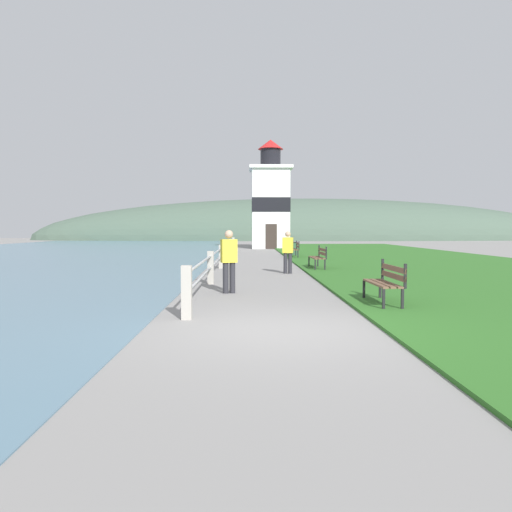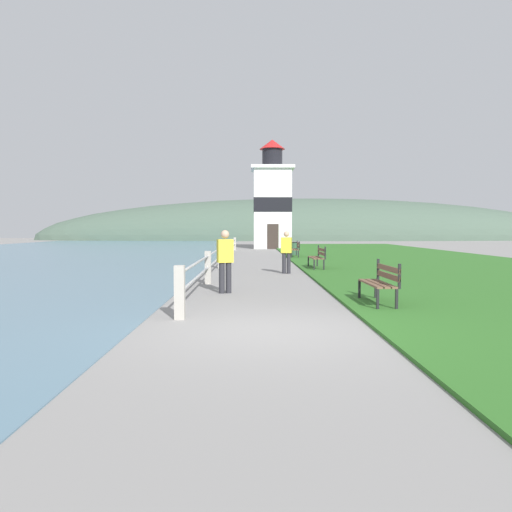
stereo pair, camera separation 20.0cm
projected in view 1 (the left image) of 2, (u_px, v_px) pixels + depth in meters
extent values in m
plane|color=gray|center=(278.00, 330.00, 7.93)|extent=(160.00, 160.00, 0.00)
cube|color=#2D6623|center=(407.00, 260.00, 25.47)|extent=(12.00, 52.34, 0.06)
cube|color=#A8A399|center=(187.00, 293.00, 8.87)|extent=(0.18, 0.18, 0.97)
cube|color=#A8A399|center=(211.00, 268.00, 14.60)|extent=(0.18, 0.18, 0.97)
cube|color=#A8A399|center=(221.00, 257.00, 20.32)|extent=(0.18, 0.18, 0.97)
cube|color=#A8A399|center=(227.00, 250.00, 26.04)|extent=(0.18, 0.18, 0.97)
cube|color=#A8A399|center=(231.00, 247.00, 31.76)|extent=(0.18, 0.18, 0.97)
cube|color=#A8A399|center=(233.00, 244.00, 37.49)|extent=(0.18, 0.18, 0.97)
cylinder|color=#B2B2B7|center=(224.00, 246.00, 23.16)|extent=(0.06, 28.66, 0.06)
cylinder|color=#B2B2B7|center=(224.00, 253.00, 23.18)|extent=(0.06, 28.66, 0.06)
cube|color=brown|center=(375.00, 283.00, 10.46)|extent=(0.14, 1.61, 0.04)
cube|color=brown|center=(382.00, 283.00, 10.47)|extent=(0.14, 1.61, 0.04)
cube|color=brown|center=(389.00, 283.00, 10.47)|extent=(0.14, 1.61, 0.04)
cube|color=brown|center=(393.00, 268.00, 10.46)|extent=(0.08, 1.61, 0.11)
cube|color=brown|center=(393.00, 276.00, 10.47)|extent=(0.08, 1.61, 0.11)
cube|color=black|center=(384.00, 300.00, 9.70)|extent=(0.05, 0.05, 0.45)
cube|color=black|center=(364.00, 290.00, 11.25)|extent=(0.05, 0.05, 0.45)
cube|color=black|center=(402.00, 300.00, 9.71)|extent=(0.05, 0.05, 0.45)
cube|color=black|center=(380.00, 290.00, 11.26)|extent=(0.05, 0.05, 0.45)
cube|color=black|center=(405.00, 276.00, 9.69)|extent=(0.05, 0.05, 0.49)
cube|color=black|center=(383.00, 270.00, 11.24)|extent=(0.05, 0.05, 0.49)
cube|color=brown|center=(313.00, 258.00, 19.83)|extent=(0.14, 1.80, 0.04)
cube|color=brown|center=(317.00, 258.00, 19.84)|extent=(0.14, 1.80, 0.04)
cube|color=brown|center=(320.00, 258.00, 19.84)|extent=(0.14, 1.80, 0.04)
cube|color=brown|center=(323.00, 250.00, 19.83)|extent=(0.08, 1.80, 0.11)
cube|color=brown|center=(322.00, 254.00, 19.84)|extent=(0.08, 1.80, 0.11)
cube|color=black|center=(315.00, 265.00, 18.97)|extent=(0.05, 0.05, 0.45)
cube|color=black|center=(309.00, 262.00, 20.72)|extent=(0.05, 0.05, 0.45)
cube|color=black|center=(325.00, 265.00, 18.98)|extent=(0.05, 0.05, 0.45)
cube|color=black|center=(318.00, 262.00, 20.73)|extent=(0.05, 0.05, 0.45)
cube|color=black|center=(326.00, 253.00, 18.96)|extent=(0.05, 0.05, 0.49)
cube|color=black|center=(319.00, 251.00, 20.71)|extent=(0.05, 0.05, 0.49)
cube|color=brown|center=(291.00, 249.00, 27.81)|extent=(0.16, 1.84, 0.04)
cube|color=brown|center=(293.00, 249.00, 27.81)|extent=(0.16, 1.84, 0.04)
cube|color=brown|center=(296.00, 249.00, 27.81)|extent=(0.16, 1.84, 0.04)
cube|color=brown|center=(298.00, 244.00, 27.79)|extent=(0.10, 1.84, 0.11)
cube|color=brown|center=(298.00, 246.00, 27.80)|extent=(0.10, 1.84, 0.11)
cube|color=black|center=(291.00, 255.00, 26.93)|extent=(0.05, 0.05, 0.45)
cube|color=black|center=(289.00, 253.00, 28.71)|extent=(0.05, 0.05, 0.45)
cube|color=black|center=(298.00, 255.00, 26.93)|extent=(0.05, 0.05, 0.45)
cube|color=black|center=(296.00, 253.00, 28.71)|extent=(0.05, 0.05, 0.45)
cube|color=black|center=(299.00, 246.00, 26.90)|extent=(0.05, 0.05, 0.49)
cube|color=black|center=(296.00, 245.00, 28.69)|extent=(0.05, 0.05, 0.49)
cube|color=white|center=(270.00, 209.00, 41.12)|extent=(3.02, 3.02, 6.44)
cube|color=black|center=(270.00, 205.00, 41.10)|extent=(3.06, 3.06, 1.16)
cube|color=white|center=(270.00, 168.00, 40.93)|extent=(3.48, 3.48, 0.25)
cylinder|color=black|center=(271.00, 158.00, 40.89)|extent=(1.66, 1.66, 1.44)
cone|color=red|center=(271.00, 144.00, 40.83)|extent=(2.08, 2.08, 0.79)
cube|color=#332823|center=(271.00, 237.00, 39.71)|extent=(0.90, 0.06, 2.00)
cylinder|color=#28282D|center=(285.00, 263.00, 18.00)|extent=(0.14, 0.14, 0.75)
cylinder|color=#28282D|center=(290.00, 263.00, 17.97)|extent=(0.14, 0.14, 0.75)
cube|color=yellow|center=(288.00, 245.00, 17.95)|extent=(0.41, 0.28, 0.56)
sphere|color=tan|center=(288.00, 234.00, 17.93)|extent=(0.20, 0.20, 0.20)
cylinder|color=#28282D|center=(226.00, 278.00, 12.47)|extent=(0.14, 0.14, 0.77)
cylinder|color=#28282D|center=(232.00, 278.00, 12.52)|extent=(0.14, 0.14, 0.77)
cube|color=yellow|center=(229.00, 251.00, 12.46)|extent=(0.43, 0.32, 0.58)
sphere|color=tan|center=(229.00, 234.00, 12.44)|extent=(0.21, 0.21, 0.21)
cylinder|color=#2D5138|center=(293.00, 249.00, 29.71)|extent=(0.50, 0.50, 0.80)
cylinder|color=black|center=(293.00, 242.00, 29.69)|extent=(0.54, 0.54, 0.04)
ellipsoid|color=#475B4C|center=(306.00, 240.00, 72.85)|extent=(80.00, 16.00, 12.00)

